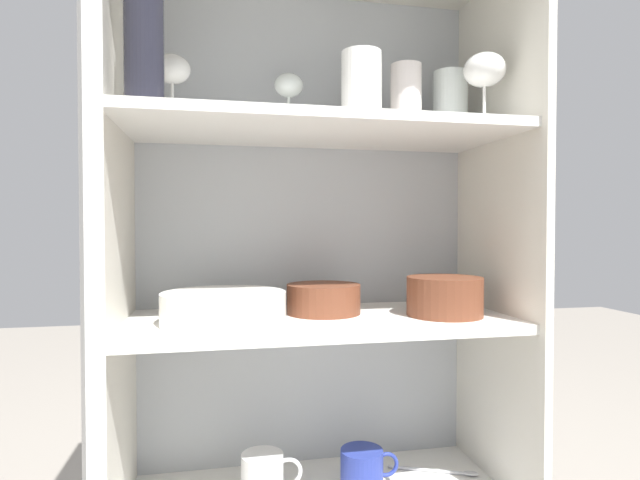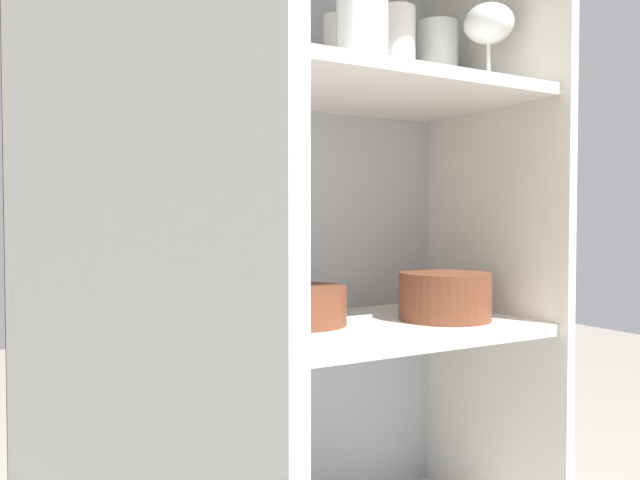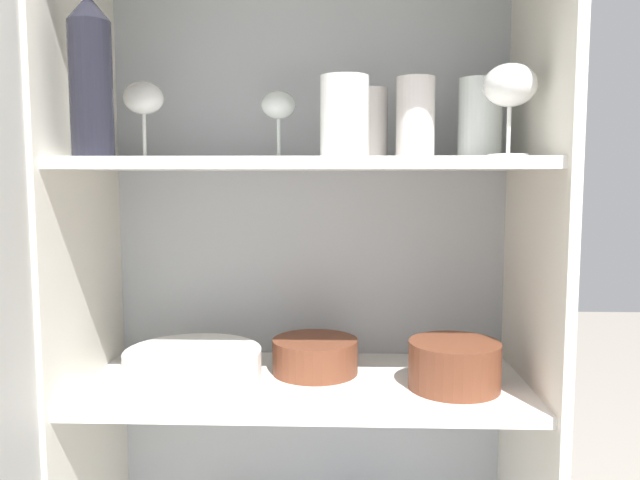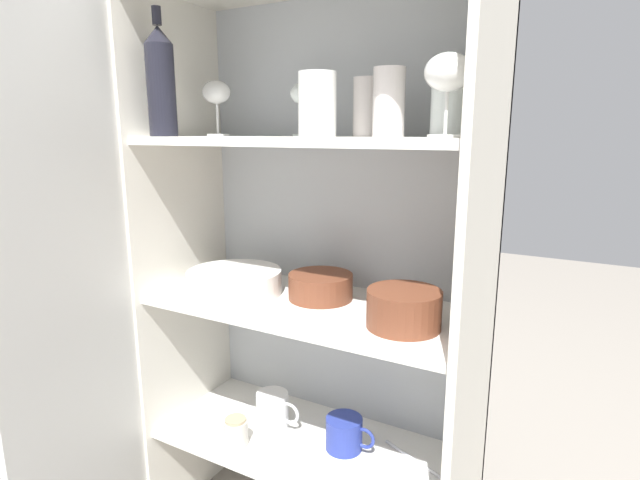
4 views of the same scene
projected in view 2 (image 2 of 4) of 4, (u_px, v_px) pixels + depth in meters
The scene contains 15 objects.
cupboard_back_panel at pixel (256, 298), 1.17m from camera, with size 0.85×0.02×1.46m, color #B2B7BC.
cupboard_side_left at pixel (20, 333), 0.81m from camera, with size 0.02×0.38×1.46m, color silver.
cupboard_side_right at pixel (489, 295), 1.22m from camera, with size 0.02×0.38×1.46m, color silver.
shelf_board_middle at pixel (301, 335), 1.02m from camera, with size 0.81×0.35×0.02m, color white.
shelf_board_upper at pixel (301, 83), 1.00m from camera, with size 0.81×0.35×0.02m, color white.
cupboard_door at pixel (119, 407), 0.49m from camera, with size 0.12×0.41×1.46m.
tumbler_glass_0 at pixel (341, 55), 1.12m from camera, with size 0.07×0.07×0.13m.
tumbler_glass_1 at pixel (437, 62), 1.20m from camera, with size 0.08×0.08×0.15m.
tumbler_glass_2 at pixel (396, 49), 1.11m from camera, with size 0.07×0.07×0.15m.
tumbler_glass_3 at pixel (362, 29), 0.97m from camera, with size 0.08×0.08×0.13m.
wine_glass_1 at pixel (489, 27), 1.11m from camera, with size 0.09×0.09×0.16m.
wine_glass_2 at pixel (248, 25), 1.04m from camera, with size 0.07×0.07×0.13m.
plate_stack_white at pixel (185, 323), 0.88m from camera, with size 0.25×0.25×0.06m.
mixing_bowl_large at pixel (445, 294), 1.11m from camera, with size 0.16×0.16×0.08m.
serving_bowl_small at pixel (298, 304), 1.06m from camera, with size 0.16×0.16×0.07m.
Camera 2 is at (-0.47, -0.72, 0.88)m, focal length 35.00 mm.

